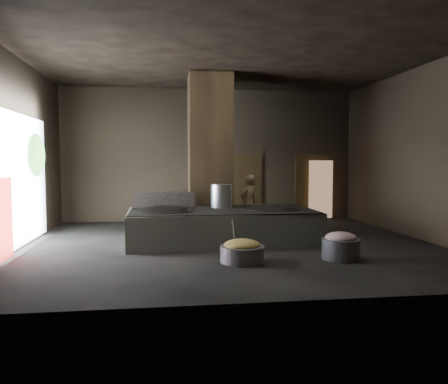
{
  "coord_description": "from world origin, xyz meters",
  "views": [
    {
      "loc": [
        -1.6,
        -10.53,
        2.03
      ],
      "look_at": [
        -0.08,
        0.55,
        1.25
      ],
      "focal_mm": 35.0,
      "sensor_mm": 36.0,
      "label": 1
    }
  ],
  "objects": [
    {
      "name": "splash_guard",
      "position": [
        -1.61,
        1.02,
        1.03
      ],
      "size": [
        1.62,
        0.1,
        0.4
      ],
      "primitive_type": "cube",
      "rotation": [
        0.0,
        0.0,
        0.03
      ],
      "color": "black",
      "rests_on": "hearth_platform"
    },
    {
      "name": "floor",
      "position": [
        0.0,
        0.0,
        -0.05
      ],
      "size": [
        10.0,
        9.0,
        0.1
      ],
      "primitive_type": "cube",
      "color": "black",
      "rests_on": "ground"
    },
    {
      "name": "platform_cap",
      "position": [
        -0.16,
        0.27,
        0.82
      ],
      "size": [
        4.55,
        2.19,
        0.03
      ],
      "primitive_type": "cube",
      "color": "black",
      "rests_on": "hearth_platform"
    },
    {
      "name": "cook",
      "position": [
        0.85,
        1.94,
        0.83
      ],
      "size": [
        0.72,
        0.64,
        1.66
      ],
      "primitive_type": "imported",
      "rotation": [
        0.0,
        0.0,
        3.66
      ],
      "color": "olive",
      "rests_on": "ground"
    },
    {
      "name": "hearth_platform",
      "position": [
        -0.16,
        0.27,
        0.4
      ],
      "size": [
        4.71,
        2.35,
        0.81
      ],
      "primitive_type": "cube",
      "rotation": [
        0.0,
        0.0,
        0.03
      ],
      "color": "#A9B8A5",
      "rests_on": "ground"
    },
    {
      "name": "stock_pot",
      "position": [
        -0.11,
        0.82,
        1.13
      ],
      "size": [
        0.57,
        0.57,
        0.61
      ],
      "primitive_type": "cylinder",
      "color": "#B4B8BD",
      "rests_on": "hearth_platform"
    },
    {
      "name": "meat_fill",
      "position": [
        2.03,
        -1.98,
        0.45
      ],
      "size": [
        0.65,
        0.65,
        0.25
      ],
      "primitive_type": "ellipsoid",
      "color": "#A56368",
      "rests_on": "meat_basin"
    },
    {
      "name": "doorway_near_glow",
      "position": [
        0.91,
        4.51,
        1.05
      ],
      "size": [
        0.8,
        0.04,
        1.89
      ],
      "primitive_type": "cube",
      "color": "#8C6647",
      "rests_on": "ground"
    },
    {
      "name": "wok_left_rim",
      "position": [
        -1.61,
        0.22,
        0.82
      ],
      "size": [
        1.5,
        1.5,
        0.05
      ],
      "primitive_type": "cylinder",
      "color": "black",
      "rests_on": "hearth_platform"
    },
    {
      "name": "pillar",
      "position": [
        -0.3,
        1.9,
        2.25
      ],
      "size": [
        1.2,
        1.2,
        4.5
      ],
      "primitive_type": "cube",
      "color": "black",
      "rests_on": "ground"
    },
    {
      "name": "doorway_far_glow",
      "position": [
        3.88,
        4.24,
        1.05
      ],
      "size": [
        0.86,
        0.04,
        2.04
      ],
      "primitive_type": "cube",
      "color": "#8C6647",
      "rests_on": "ground"
    },
    {
      "name": "ceiling",
      "position": [
        0.0,
        0.0,
        4.55
      ],
      "size": [
        10.0,
        9.0,
        0.1
      ],
      "primitive_type": "cube",
      "color": "black",
      "rests_on": "back_wall"
    },
    {
      "name": "veg_basin",
      "position": [
        -0.05,
        -1.94,
        0.16
      ],
      "size": [
        0.96,
        0.96,
        0.33
      ],
      "primitive_type": "cylinder",
      "rotation": [
        0.0,
        0.0,
        0.08
      ],
      "color": "slate",
      "rests_on": "ground"
    },
    {
      "name": "left_wall",
      "position": [
        -5.05,
        0.0,
        2.25
      ],
      "size": [
        0.1,
        9.0,
        4.5
      ],
      "primitive_type": "cube",
      "color": "black",
      "rests_on": "ground"
    },
    {
      "name": "veg_fill",
      "position": [
        -0.05,
        -1.94,
        0.35
      ],
      "size": [
        0.74,
        0.74,
        0.23
      ],
      "primitive_type": "ellipsoid",
      "color": "olive",
      "rests_on": "veg_basin"
    },
    {
      "name": "doorway_far",
      "position": [
        3.6,
        4.45,
        1.1
      ],
      "size": [
        1.18,
        0.08,
        2.38
      ],
      "primitive_type": "cube",
      "color": "black",
      "rests_on": "ground"
    },
    {
      "name": "doorway_near",
      "position": [
        1.2,
        4.45,
        1.1
      ],
      "size": [
        1.18,
        0.08,
        2.38
      ],
      "primitive_type": "cube",
      "color": "black",
      "rests_on": "ground"
    },
    {
      "name": "meat_basin",
      "position": [
        2.03,
        -1.98,
        0.21
      ],
      "size": [
        0.85,
        0.85,
        0.43
      ],
      "primitive_type": "cylinder",
      "rotation": [
        0.0,
        0.0,
        -0.09
      ],
      "color": "slate",
      "rests_on": "ground"
    },
    {
      "name": "back_wall",
      "position": [
        0.0,
        4.55,
        2.25
      ],
      "size": [
        10.0,
        0.1,
        4.5
      ],
      "primitive_type": "cube",
      "color": "black",
      "rests_on": "ground"
    },
    {
      "name": "right_wall",
      "position": [
        5.05,
        0.0,
        2.25
      ],
      "size": [
        0.1,
        9.0,
        4.5
      ],
      "primitive_type": "cube",
      "color": "black",
      "rests_on": "ground"
    },
    {
      "name": "wok_right_rim",
      "position": [
        1.19,
        0.32,
        0.82
      ],
      "size": [
        1.4,
        1.4,
        0.05
      ],
      "primitive_type": "cylinder",
      "color": "black",
      "rests_on": "hearth_platform"
    },
    {
      "name": "pavilion_sliver",
      "position": [
        -4.88,
        -1.1,
        0.85
      ],
      "size": [
        0.05,
        0.9,
        1.7
      ],
      "primitive_type": "cube",
      "color": "maroon",
      "rests_on": "ground"
    },
    {
      "name": "left_opening",
      "position": [
        -4.95,
        0.2,
        1.6
      ],
      "size": [
        0.04,
        4.2,
        3.1
      ],
      "primitive_type": "cube",
      "color": "white",
      "rests_on": "ground"
    },
    {
      "name": "tree_silhouette",
      "position": [
        -4.85,
        1.3,
        2.2
      ],
      "size": [
        0.28,
        1.1,
        1.1
      ],
      "primitive_type": "ellipsoid",
      "color": "#194714",
      "rests_on": "left_opening"
    },
    {
      "name": "wok_right",
      "position": [
        1.19,
        0.32,
        0.75
      ],
      "size": [
        1.37,
        1.37,
        0.38
      ],
      "primitive_type": "ellipsoid",
      "color": "black",
      "rests_on": "hearth_platform"
    },
    {
      "name": "ladle",
      "position": [
        -0.2,
        -1.79,
        0.55
      ],
      "size": [
        0.15,
        0.34,
        0.64
      ],
      "primitive_type": "cylinder",
      "rotation": [
        0.49,
        0.0,
        -0.36
      ],
      "color": "#B4B8BD",
      "rests_on": "veg_basin"
    },
    {
      "name": "wok_left",
      "position": [
        -1.61,
        0.22,
        0.75
      ],
      "size": [
        1.47,
        1.47,
        0.4
      ],
      "primitive_type": "ellipsoid",
      "color": "black",
      "rests_on": "hearth_platform"
    },
    {
      "name": "front_wall",
      "position": [
        0.0,
        -4.55,
        2.25
      ],
      "size": [
        10.0,
        0.1,
        4.5
      ],
      "primitive_type": "cube",
      "color": "black",
      "rests_on": "ground"
    }
  ]
}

